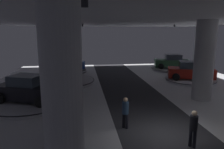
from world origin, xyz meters
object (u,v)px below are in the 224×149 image
at_px(display_car_far_right, 191,71).
at_px(visitor_walking_far, 193,127).
at_px(display_car_deep_left, 66,64).
at_px(display_car_mid_left, 28,89).
at_px(brand_sign_pylon, 59,95).
at_px(display_platform_deep_left, 66,71).
at_px(display_platform_mid_left, 30,102).
at_px(display_car_far_left, 63,72).
at_px(display_platform_far_right, 190,80).
at_px(display_car_deep_right, 172,62).
at_px(display_platform_far_left, 64,82).
at_px(visitor_walking_near, 125,111).
at_px(column_right, 204,61).
at_px(column_left, 63,100).
at_px(display_platform_deep_right, 171,69).

height_order(display_car_far_right, visitor_walking_far, display_car_far_right).
xyz_separation_m(display_car_deep_left, display_car_mid_left, (-1.58, -11.32, 0.00)).
height_order(brand_sign_pylon, display_platform_deep_left, brand_sign_pylon).
distance_m(display_platform_mid_left, display_car_mid_left, 0.87).
xyz_separation_m(display_platform_deep_left, display_platform_mid_left, (-1.52, -11.34, 0.00)).
xyz_separation_m(brand_sign_pylon, display_platform_mid_left, (-2.52, 5.30, -1.95)).
height_order(brand_sign_pylon, display_car_far_right, brand_sign_pylon).
xyz_separation_m(display_car_far_left, display_platform_far_right, (12.07, -0.76, -0.97)).
bearing_deg(display_car_deep_right, brand_sign_pylon, -126.56).
relative_size(brand_sign_pylon, display_platform_far_left, 0.71).
bearing_deg(brand_sign_pylon, visitor_walking_near, 16.40).
bearing_deg(display_car_deep_right, column_right, -103.58).
bearing_deg(display_platform_far_right, column_right, -110.55).
xyz_separation_m(display_platform_far_left, visitor_walking_near, (3.82, -9.87, 0.72)).
bearing_deg(display_platform_far_left, display_car_mid_left, -107.95).
bearing_deg(display_car_deep_right, display_car_mid_left, -143.03).
bearing_deg(visitor_walking_near, display_car_deep_right, 59.55).
bearing_deg(visitor_walking_far, column_left, -163.03).
distance_m(brand_sign_pylon, display_platform_far_right, 15.18).
relative_size(column_left, display_platform_far_right, 1.17).
relative_size(display_car_deep_left, display_platform_deep_right, 0.92).
height_order(display_platform_far_right, display_car_mid_left, display_car_mid_left).
distance_m(display_platform_deep_left, display_platform_mid_left, 11.45).
bearing_deg(display_car_mid_left, column_right, -2.65).
distance_m(display_platform_deep_right, display_car_mid_left, 18.37).
height_order(display_platform_mid_left, display_car_mid_left, display_car_mid_left).
xyz_separation_m(column_right, display_platform_mid_left, (-11.84, 0.54, -2.61)).
bearing_deg(display_car_far_left, column_left, -84.82).
relative_size(display_car_far_left, visitor_walking_far, 2.85).
bearing_deg(display_platform_mid_left, display_platform_deep_right, 37.13).
distance_m(display_platform_far_left, visitor_walking_near, 10.61).
height_order(column_right, column_left, same).
xyz_separation_m(column_left, display_platform_far_left, (-1.21, 13.51, -2.56)).
height_order(brand_sign_pylon, display_platform_far_right, brand_sign_pylon).
relative_size(column_right, display_platform_far_right, 1.17).
bearing_deg(display_car_far_right, column_right, -110.23).
distance_m(display_platform_deep_left, visitor_walking_far, 19.00).
bearing_deg(display_car_mid_left, display_platform_mid_left, -22.14).
bearing_deg(display_car_deep_right, column_left, -121.48).
bearing_deg(display_car_far_right, brand_sign_pylon, -138.42).
relative_size(display_car_far_right, display_car_deep_right, 1.01).
bearing_deg(column_left, display_platform_mid_left, 110.16).
bearing_deg(column_left, display_car_far_right, 49.64).
bearing_deg(display_car_far_right, display_platform_deep_right, 82.44).
distance_m(display_platform_far_left, display_car_mid_left, 5.79).
xyz_separation_m(display_platform_far_left, display_platform_mid_left, (-1.74, -5.47, -0.05)).
bearing_deg(display_car_far_right, display_car_deep_right, 82.17).
bearing_deg(visitor_walking_near, visitor_walking_far, -41.36).
relative_size(display_car_deep_left, display_car_deep_right, 1.01).
xyz_separation_m(column_left, display_platform_mid_left, (-2.95, 8.04, -2.61)).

